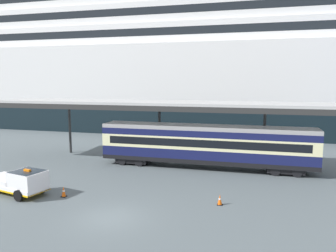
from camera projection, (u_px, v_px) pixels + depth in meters
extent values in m
plane|color=#535D62|center=(111.00, 218.00, 20.30)|extent=(400.00, 400.00, 0.00)
cube|color=black|center=(253.00, 115.00, 61.81)|extent=(173.66, 31.78, 4.16)
cube|color=silver|center=(254.00, 77.00, 60.87)|extent=(173.66, 31.78, 9.71)
cube|color=silver|center=(255.00, 41.00, 60.00)|extent=(159.77, 29.23, 3.19)
cube|color=black|center=(255.00, 28.00, 46.04)|extent=(152.82, 0.12, 1.15)
cube|color=silver|center=(256.00, 23.00, 59.56)|extent=(153.38, 28.06, 3.19)
cube|color=black|center=(255.00, 5.00, 46.16)|extent=(146.71, 0.12, 1.15)
cube|color=silver|center=(257.00, 4.00, 59.13)|extent=(146.99, 26.89, 3.19)
cube|color=#B6B6B6|center=(207.00, 104.00, 31.67)|extent=(43.32, 5.33, 0.25)
cube|color=#2C2C2C|center=(203.00, 110.00, 29.27)|extent=(43.32, 0.20, 0.50)
cylinder|color=#2C2C2C|center=(70.00, 127.00, 38.44)|extent=(0.28, 0.28, 6.04)
cylinder|color=#2C2C2C|center=(159.00, 131.00, 35.66)|extent=(0.28, 0.28, 6.04)
cylinder|color=#2C2C2C|center=(264.00, 135.00, 32.88)|extent=(0.28, 0.28, 6.04)
cube|color=black|center=(205.00, 159.00, 31.91)|extent=(20.18, 2.80, 0.40)
cube|color=#141947|center=(205.00, 153.00, 31.83)|extent=(20.18, 2.80, 0.90)
cube|color=beige|center=(206.00, 142.00, 31.68)|extent=(20.18, 2.80, 1.20)
cube|color=black|center=(203.00, 144.00, 30.37)|extent=(18.56, 0.08, 0.72)
cube|color=#141947|center=(206.00, 132.00, 31.56)|extent=(20.18, 2.80, 0.60)
cube|color=#9E9E9E|center=(206.00, 127.00, 31.50)|extent=(20.18, 2.69, 0.36)
cube|color=black|center=(134.00, 159.00, 33.83)|extent=(3.20, 2.35, 0.50)
cylinder|color=black|center=(122.00, 161.00, 32.94)|extent=(0.84, 0.12, 0.84)
cylinder|color=black|center=(139.00, 162.00, 32.48)|extent=(0.84, 0.12, 0.84)
cube|color=black|center=(285.00, 168.00, 30.10)|extent=(3.20, 2.35, 0.50)
cylinder|color=black|center=(275.00, 171.00, 29.21)|extent=(0.84, 0.12, 0.84)
cylinder|color=black|center=(297.00, 173.00, 28.75)|extent=(0.84, 0.12, 0.84)
cube|color=white|center=(15.00, 186.00, 24.72)|extent=(5.52, 3.12, 0.36)
cube|color=#F2B20C|center=(15.00, 187.00, 24.74)|extent=(5.52, 3.14, 0.12)
cube|color=white|center=(28.00, 179.00, 23.95)|extent=(2.66, 2.38, 1.10)
cube|color=#19232D|center=(27.00, 174.00, 23.90)|extent=(2.44, 2.26, 0.44)
cube|color=orange|center=(27.00, 170.00, 23.86)|extent=(0.59, 0.32, 0.16)
cube|color=white|center=(5.00, 179.00, 25.16)|extent=(3.27, 2.52, 0.36)
cylinder|color=black|center=(42.00, 188.00, 24.85)|extent=(0.84, 0.42, 0.80)
cylinder|color=black|center=(18.00, 196.00, 23.10)|extent=(0.84, 0.42, 0.80)
cylinder|color=black|center=(12.00, 181.00, 26.39)|extent=(0.84, 0.42, 0.80)
cube|color=black|center=(64.00, 196.00, 24.03)|extent=(0.36, 0.36, 0.04)
cone|color=#EA590F|center=(64.00, 191.00, 23.98)|extent=(0.30, 0.30, 0.72)
cylinder|color=white|center=(64.00, 191.00, 23.97)|extent=(0.17, 0.17, 0.10)
cube|color=black|center=(220.00, 205.00, 22.46)|extent=(0.36, 0.36, 0.04)
cone|color=#EA590F|center=(220.00, 199.00, 22.41)|extent=(0.30, 0.30, 0.70)
cylinder|color=white|center=(220.00, 199.00, 22.40)|extent=(0.17, 0.17, 0.10)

